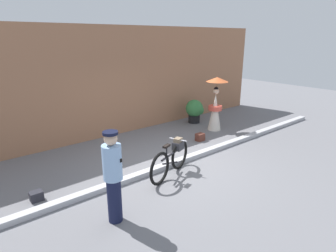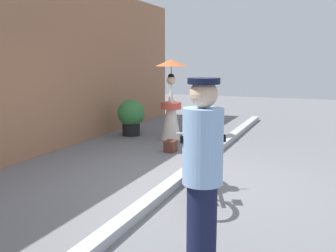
# 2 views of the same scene
# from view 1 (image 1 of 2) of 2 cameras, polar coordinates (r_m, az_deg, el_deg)

# --- Properties ---
(ground_plane) EXTENTS (30.00, 30.00, 0.00)m
(ground_plane) POSITION_cam_1_polar(r_m,az_deg,el_deg) (7.56, 1.12, -7.90)
(ground_plane) COLOR slate
(building_wall) EXTENTS (14.00, 0.40, 3.62)m
(building_wall) POSITION_cam_1_polar(r_m,az_deg,el_deg) (9.75, -11.85, 8.69)
(building_wall) COLOR #9E6B4C
(building_wall) RESTS_ON ground_plane
(sidewalk_curb) EXTENTS (14.00, 0.20, 0.12)m
(sidewalk_curb) POSITION_cam_1_polar(r_m,az_deg,el_deg) (7.53, 1.12, -7.49)
(sidewalk_curb) COLOR #B2B2B7
(sidewalk_curb) RESTS_ON ground_plane
(bicycle_near_officer) EXTENTS (1.65, 0.70, 0.86)m
(bicycle_near_officer) POSITION_cam_1_polar(r_m,az_deg,el_deg) (6.88, 0.70, -6.49)
(bicycle_near_officer) COLOR black
(bicycle_near_officer) RESTS_ON ground_plane
(person_officer) EXTENTS (0.34, 0.35, 1.74)m
(person_officer) POSITION_cam_1_polar(r_m,az_deg,el_deg) (5.13, -11.04, -9.66)
(person_officer) COLOR #141938
(person_officer) RESTS_ON ground_plane
(person_with_parasol) EXTENTS (0.78, 0.78, 1.91)m
(person_with_parasol) POSITION_cam_1_polar(r_m,az_deg,el_deg) (10.27, 9.56, 4.34)
(person_with_parasol) COLOR silver
(person_with_parasol) RESTS_ON ground_plane
(potted_plant_by_door) EXTENTS (0.70, 0.68, 0.92)m
(potted_plant_by_door) POSITION_cam_1_polar(r_m,az_deg,el_deg) (11.15, 5.44, 3.23)
(potted_plant_by_door) COLOR black
(potted_plant_by_door) RESTS_ON ground_plane
(backpack_on_pavement) EXTENTS (0.27, 0.22, 0.24)m
(backpack_on_pavement) POSITION_cam_1_polar(r_m,az_deg,el_deg) (9.29, 6.50, -2.21)
(backpack_on_pavement) COLOR #592D23
(backpack_on_pavement) RESTS_ON ground_plane
(backpack_spare) EXTENTS (0.25, 0.20, 0.20)m
(backpack_spare) POSITION_cam_1_polar(r_m,az_deg,el_deg) (6.60, -24.99, -12.67)
(backpack_spare) COLOR #26262D
(backpack_spare) RESTS_ON ground_plane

